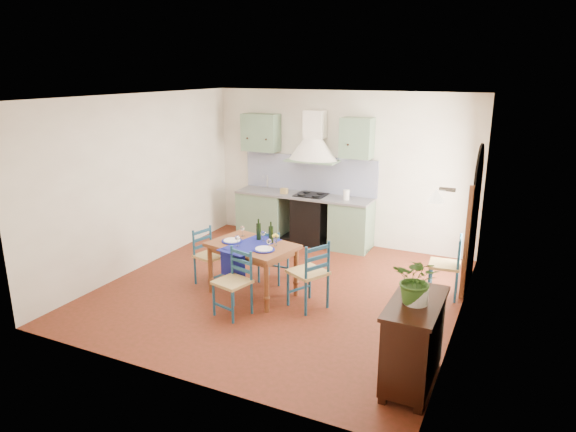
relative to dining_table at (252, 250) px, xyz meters
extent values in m
plane|color=#48230F|center=(0.30, 0.29, -0.68)|extent=(5.00, 5.00, 0.00)
cube|color=white|center=(0.30, 2.79, 0.72)|extent=(5.00, 0.04, 2.80)
cube|color=slate|center=(-1.15, 2.48, -0.24)|extent=(0.90, 0.60, 0.88)
cube|color=slate|center=(0.65, 2.48, -0.24)|extent=(0.70, 0.60, 0.88)
cube|color=black|center=(-0.15, 2.48, -0.24)|extent=(0.60, 0.58, 0.88)
cube|color=gray|center=(-0.30, 2.48, 0.22)|extent=(2.60, 0.64, 0.04)
cube|color=silver|center=(-1.15, 2.48, 0.22)|extent=(0.45, 0.40, 0.03)
cylinder|color=silver|center=(-1.15, 2.66, 0.37)|extent=(0.02, 0.02, 0.26)
cube|color=black|center=(-0.15, 2.48, 0.25)|extent=(0.55, 0.48, 0.02)
cube|color=black|center=(-0.30, 2.53, -0.64)|extent=(2.60, 0.50, 0.08)
cube|color=navy|center=(-0.30, 2.76, 0.58)|extent=(2.65, 0.05, 0.68)
cube|color=slate|center=(-1.25, 2.61, 1.32)|extent=(0.70, 0.34, 0.70)
cube|color=slate|center=(0.65, 2.61, 1.32)|extent=(0.55, 0.34, 0.70)
cone|color=white|center=(-0.15, 2.54, 1.07)|extent=(0.96, 0.96, 0.40)
cube|color=white|center=(-0.15, 2.63, 1.52)|extent=(0.36, 0.30, 0.50)
cube|color=white|center=(2.80, 0.29, 0.72)|extent=(0.04, 5.00, 2.80)
cube|color=black|center=(2.79, 1.69, 0.15)|extent=(0.03, 1.00, 1.65)
cylinder|color=black|center=(2.79, 1.69, 0.97)|extent=(0.03, 1.00, 1.00)
cube|color=brown|center=(2.76, 1.15, 0.15)|extent=(0.06, 0.06, 1.65)
cube|color=brown|center=(2.76, 2.23, 0.15)|extent=(0.06, 0.06, 1.65)
cube|color=brown|center=(2.77, 1.91, 0.30)|extent=(0.04, 0.55, 1.96)
cylinder|color=silver|center=(2.74, -1.04, 1.37)|extent=(0.15, 0.04, 0.04)
cone|color=#FFEDC6|center=(2.64, -1.04, 1.30)|extent=(0.16, 0.16, 0.12)
cube|color=white|center=(-2.20, 0.29, 0.72)|extent=(0.04, 5.00, 2.80)
cube|color=white|center=(0.30, 0.29, 2.13)|extent=(5.00, 5.00, 0.01)
cube|color=brown|center=(0.00, 0.01, 0.06)|extent=(1.34, 1.03, 0.05)
cube|color=brown|center=(0.00, 0.01, -0.01)|extent=(1.20, 0.89, 0.08)
cylinder|color=brown|center=(-0.59, -0.21, -0.32)|extent=(0.07, 0.07, 0.71)
cylinder|color=brown|center=(-0.45, 0.44, -0.32)|extent=(0.07, 0.07, 0.71)
cylinder|color=brown|center=(0.45, -0.43, -0.32)|extent=(0.07, 0.07, 0.71)
cylinder|color=brown|center=(0.58, 0.22, -0.32)|extent=(0.07, 0.07, 0.71)
cube|color=navy|center=(-0.01, -0.04, 0.09)|extent=(0.63, 0.97, 0.01)
cube|color=navy|center=(-0.09, -0.40, -0.10)|extent=(0.44, 0.11, 0.38)
cylinder|color=navy|center=(-0.32, -0.03, 0.10)|extent=(0.30, 0.30, 0.01)
cylinder|color=white|center=(-0.32, -0.03, 0.11)|extent=(0.24, 0.24, 0.01)
cylinder|color=navy|center=(0.27, -0.15, 0.10)|extent=(0.30, 0.30, 0.01)
cylinder|color=white|center=(0.27, -0.15, 0.11)|extent=(0.24, 0.24, 0.01)
cylinder|color=black|center=(-0.01, 0.21, 0.24)|extent=(0.07, 0.07, 0.32)
cylinder|color=black|center=(0.21, 0.16, 0.24)|extent=(0.07, 0.07, 0.32)
cylinder|color=white|center=(0.32, 0.09, 0.14)|extent=(0.05, 0.05, 0.10)
sphere|color=yellow|center=(0.32, 0.09, 0.23)|extent=(0.10, 0.10, 0.10)
cylinder|color=navy|center=(-0.14, -0.82, -0.45)|extent=(0.04, 0.04, 0.45)
cylinder|color=navy|center=(-0.05, -0.47, -0.23)|extent=(0.04, 0.04, 0.88)
cylinder|color=navy|center=(0.21, -0.90, -0.45)|extent=(0.04, 0.04, 0.45)
cylinder|color=navy|center=(0.29, -0.56, -0.23)|extent=(0.04, 0.04, 0.88)
cube|color=tan|center=(0.08, -0.69, -0.21)|extent=(0.50, 0.50, 0.04)
cube|color=navy|center=(0.12, -0.52, -0.09)|extent=(0.37, 0.12, 0.04)
cube|color=navy|center=(0.12, -0.52, 0.03)|extent=(0.37, 0.12, 0.04)
cube|color=navy|center=(0.12, -0.52, 0.15)|extent=(0.37, 0.12, 0.04)
cube|color=navy|center=(0.04, -0.86, -0.50)|extent=(0.35, 0.12, 0.02)
cylinder|color=navy|center=(0.20, 0.75, -0.46)|extent=(0.03, 0.03, 0.43)
cylinder|color=navy|center=(0.21, 0.41, -0.25)|extent=(0.03, 0.03, 0.84)
cylinder|color=navy|center=(-0.13, 0.74, -0.46)|extent=(0.03, 0.03, 0.43)
cylinder|color=navy|center=(-0.12, 0.40, -0.25)|extent=(0.03, 0.03, 0.84)
cube|color=tan|center=(0.04, 0.57, -0.23)|extent=(0.40, 0.40, 0.04)
cube|color=navy|center=(0.04, 0.40, -0.11)|extent=(0.36, 0.03, 0.04)
cube|color=navy|center=(0.04, 0.40, 0.00)|extent=(0.36, 0.03, 0.04)
cube|color=navy|center=(0.04, 0.40, 0.11)|extent=(0.36, 0.03, 0.04)
cube|color=navy|center=(0.04, 0.74, -0.51)|extent=(0.34, 0.04, 0.02)
cylinder|color=navy|center=(-0.63, -0.15, -0.46)|extent=(0.03, 0.03, 0.44)
cylinder|color=navy|center=(-0.97, -0.07, -0.25)|extent=(0.03, 0.03, 0.85)
cylinder|color=navy|center=(-0.55, 0.19, -0.46)|extent=(0.03, 0.03, 0.44)
cylinder|color=navy|center=(-0.89, 0.27, -0.25)|extent=(0.03, 0.03, 0.85)
cube|color=tan|center=(-0.76, 0.06, -0.23)|extent=(0.48, 0.48, 0.04)
cube|color=navy|center=(-0.93, 0.10, -0.11)|extent=(0.11, 0.36, 0.04)
cube|color=navy|center=(-0.93, 0.10, 0.01)|extent=(0.11, 0.36, 0.04)
cube|color=navy|center=(-0.93, 0.10, 0.12)|extent=(0.11, 0.36, 0.04)
cube|color=navy|center=(-0.59, 0.02, -0.51)|extent=(0.11, 0.34, 0.02)
cylinder|color=navy|center=(0.80, 0.22, -0.43)|extent=(0.04, 0.04, 0.49)
cylinder|color=navy|center=(1.14, 0.04, -0.19)|extent=(0.04, 0.04, 0.97)
cylinder|color=navy|center=(0.62, -0.13, -0.43)|extent=(0.04, 0.04, 0.49)
cylinder|color=navy|center=(0.97, -0.30, -0.19)|extent=(0.04, 0.04, 0.97)
cube|color=tan|center=(0.88, -0.04, -0.17)|extent=(0.61, 0.61, 0.04)
cube|color=navy|center=(1.05, -0.13, -0.03)|extent=(0.21, 0.37, 0.05)
cube|color=navy|center=(1.05, -0.13, 0.10)|extent=(0.21, 0.37, 0.05)
cube|color=navy|center=(1.05, -0.13, 0.22)|extent=(0.21, 0.37, 0.05)
cube|color=navy|center=(0.71, 0.05, -0.48)|extent=(0.21, 0.36, 0.03)
cylinder|color=navy|center=(2.30, 1.28, -0.44)|extent=(0.04, 0.04, 0.46)
cylinder|color=navy|center=(2.67, 1.31, -0.22)|extent=(0.04, 0.04, 0.91)
cylinder|color=navy|center=(2.34, 0.92, -0.44)|extent=(0.04, 0.04, 0.46)
cylinder|color=navy|center=(2.70, 0.95, -0.22)|extent=(0.04, 0.04, 0.91)
cube|color=tan|center=(2.50, 1.12, -0.20)|extent=(0.46, 0.46, 0.04)
cube|color=navy|center=(2.68, 1.13, -0.07)|extent=(0.06, 0.38, 0.05)
cube|color=navy|center=(2.68, 1.13, 0.05)|extent=(0.06, 0.38, 0.05)
cube|color=navy|center=(2.68, 1.13, 0.17)|extent=(0.06, 0.38, 0.05)
cube|color=navy|center=(2.32, 1.10, -0.49)|extent=(0.06, 0.36, 0.03)
cube|color=black|center=(2.57, -1.24, -0.19)|extent=(0.45, 1.00, 0.82)
cube|color=black|center=(2.57, -1.24, 0.24)|extent=(0.50, 1.05, 0.04)
cube|color=brown|center=(2.34, -1.47, -0.23)|extent=(0.02, 0.38, 0.63)
cube|color=brown|center=(2.34, -1.01, -0.23)|extent=(0.02, 0.38, 0.63)
cube|color=black|center=(2.39, -1.68, -0.64)|extent=(0.08, 0.08, 0.08)
cube|color=black|center=(2.39, -0.80, -0.64)|extent=(0.08, 0.08, 0.08)
cube|color=black|center=(2.74, -1.68, -0.64)|extent=(0.08, 0.08, 0.08)
cube|color=black|center=(2.74, -0.80, -0.64)|extent=(0.08, 0.08, 0.08)
imported|color=#386624|center=(2.56, -1.29, 0.51)|extent=(0.46, 0.40, 0.49)
camera|label=1|loc=(3.41, -6.00, 2.48)|focal=32.00mm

